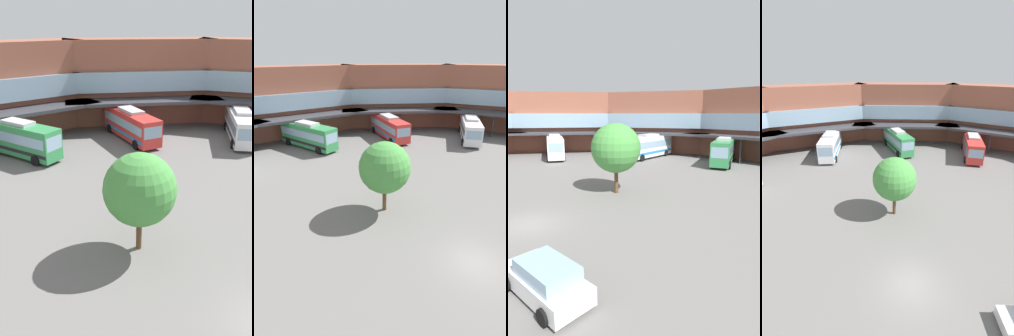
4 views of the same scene
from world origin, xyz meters
The scene contains 6 objects.
ground_plane centered at (0.00, 0.00, 0.00)m, with size 127.67×127.67×0.00m, color slate.
station_building centered at (0.00, 22.83, 5.69)m, with size 85.51×48.39×11.31m.
bus_1 centered at (11.63, 27.46, 1.91)m, with size 4.27×10.86×3.78m.
bus_5 centered at (-1.44, 29.78, 1.98)m, with size 5.86×10.23×3.92m.
bus_6 centered at (22.48, 19.59, 1.87)m, with size 9.59×9.66×3.70m.
plaza_tree centered at (-1.49, 9.08, 4.20)m, with size 4.53×4.53×6.48m.
Camera 2 is at (-13.16, -8.31, 13.30)m, focal length 28.37 mm.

